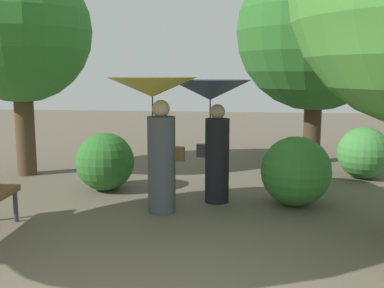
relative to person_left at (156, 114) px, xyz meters
name	(u,v)px	position (x,y,z in m)	size (l,w,h in m)	color
person_left	(156,114)	(0.00, 0.00, 0.00)	(1.25, 1.25, 1.93)	#474C56
person_right	(212,110)	(0.74, 0.63, 0.01)	(1.24, 1.24, 1.89)	black
tree_near_left	(19,18)	(-3.03, 2.07, 1.58)	(2.71, 2.71, 4.59)	#4C3823
tree_far_back	(317,19)	(2.69, 4.04, 1.69)	(3.42, 3.42, 5.00)	#42301E
bush_path_left	(105,162)	(-1.12, 1.09, -0.93)	(0.99, 0.99, 0.99)	#2D6B28
bush_path_right	(364,153)	(3.46, 2.57, -0.93)	(0.98, 0.98, 0.98)	#428C3D
bush_behind_bench	(296,171)	(2.02, 0.59, -0.89)	(1.06, 1.06, 1.06)	#387F33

